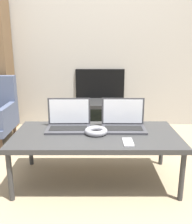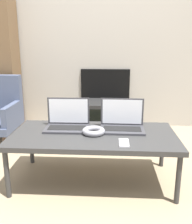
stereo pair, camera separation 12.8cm
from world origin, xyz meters
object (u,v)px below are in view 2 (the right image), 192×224
laptop_left (68,122)px  laptop_right (122,123)px  headphones (93,131)px  phone (124,143)px  tv (104,116)px

laptop_left → laptop_right: (0.44, 0.00, 0.00)m
headphones → laptop_right: bearing=29.6°
laptop_right → phone: bearing=-88.8°
laptop_left → headphones: bearing=-30.7°
headphones → phone: (0.22, -0.18, -0.02)m
tv → laptop_right: bearing=-81.2°
laptop_left → laptop_right: 0.44m
phone → laptop_right: bearing=90.3°
laptop_right → phone: (0.00, -0.30, -0.05)m
laptop_right → laptop_left: bearing=-179.2°
laptop_right → tv: size_ratio=0.70×
laptop_left → phone: (0.44, -0.30, -0.05)m
tv → headphones: bearing=-92.5°
headphones → laptop_left: bearing=150.2°
phone → tv: 1.40m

